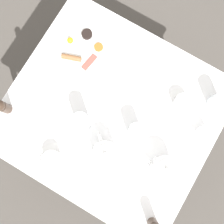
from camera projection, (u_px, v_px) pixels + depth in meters
ground_plane at (112, 127)px, 2.06m from camera, size 8.00×8.00×0.00m
table at (112, 115)px, 1.38m from camera, size 0.93×1.02×0.76m
breakfast_plate at (83, 49)px, 1.35m from camera, size 0.30×0.30×0.04m
teapot_near at (105, 153)px, 1.22m from camera, size 0.15×0.17×0.14m
teapot_far at (164, 168)px, 1.21m from camera, size 0.12×0.21×0.14m
teacup_with_saucer_left at (182, 103)px, 1.29m from camera, size 0.16×0.16×0.07m
teacup_with_saucer_right at (52, 159)px, 1.24m from camera, size 0.16×0.16×0.07m
water_glass_tall at (136, 131)px, 1.23m from camera, size 0.07×0.07×0.11m
water_glass_short at (218, 100)px, 1.25m from camera, size 0.07×0.07×0.13m
wine_glass_spare at (82, 121)px, 1.23m from camera, size 0.07×0.07×0.15m
creamer_jug at (203, 133)px, 1.26m from camera, size 0.09×0.07×0.06m
pepper_grinder at (2, 107)px, 1.24m from camera, size 0.05×0.05×0.13m
fork_by_plate at (119, 93)px, 1.32m from camera, size 0.16×0.06×0.00m
knife_by_plate at (43, 88)px, 1.32m from camera, size 0.12×0.19×0.00m
spoon_for_tea at (30, 125)px, 1.29m from camera, size 0.12×0.11×0.00m
fork_spare at (152, 69)px, 1.34m from camera, size 0.08×0.18×0.00m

